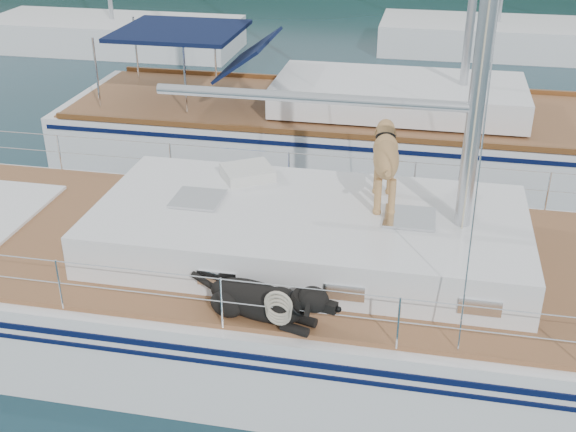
# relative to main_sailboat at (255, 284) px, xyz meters

# --- Properties ---
(ground) EXTENTS (120.00, 120.00, 0.00)m
(ground) POSITION_rel_main_sailboat_xyz_m (-0.10, 0.00, -0.68)
(ground) COLOR black
(ground) RESTS_ON ground
(main_sailboat) EXTENTS (12.00, 3.82, 14.01)m
(main_sailboat) POSITION_rel_main_sailboat_xyz_m (0.00, 0.00, 0.00)
(main_sailboat) COLOR white
(main_sailboat) RESTS_ON ground
(neighbor_sailboat) EXTENTS (11.00, 3.50, 13.30)m
(neighbor_sailboat) POSITION_rel_main_sailboat_xyz_m (0.33, 6.07, -0.05)
(neighbor_sailboat) COLOR white
(neighbor_sailboat) RESTS_ON ground
(bg_boat_west) EXTENTS (8.00, 3.00, 11.65)m
(bg_boat_west) POSITION_rel_main_sailboat_xyz_m (-8.10, 14.00, -0.23)
(bg_boat_west) COLOR white
(bg_boat_west) RESTS_ON ground
(bg_boat_center) EXTENTS (7.20, 3.00, 11.65)m
(bg_boat_center) POSITION_rel_main_sailboat_xyz_m (3.90, 16.00, -0.23)
(bg_boat_center) COLOR white
(bg_boat_center) RESTS_ON ground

